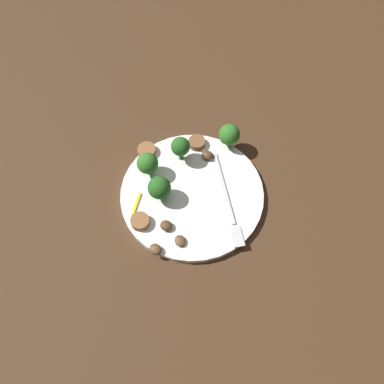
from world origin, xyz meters
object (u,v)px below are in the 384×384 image
at_px(plate, 192,194).
at_px(sausage_slice_2, 147,150).
at_px(sausage_slice_0, 197,143).
at_px(mushroom_0, 208,155).
at_px(sausage_slice_1, 140,221).
at_px(mushroom_2, 156,249).
at_px(fork, 229,205).
at_px(broccoli_floret_2, 181,147).
at_px(pepper_strip_0, 137,204).
at_px(broccoli_floret_1, 148,163).
at_px(broccoli_floret_3, 229,135).
at_px(mushroom_3, 180,241).
at_px(broccoli_floret_0, 159,186).

distance_m(plate, sausage_slice_2, 0.12).
distance_m(sausage_slice_0, mushroom_0, 0.03).
height_order(plate, sausage_slice_1, sausage_slice_1).
distance_m(plate, mushroom_2, 0.12).
height_order(fork, sausage_slice_0, sausage_slice_0).
xyz_separation_m(broccoli_floret_2, pepper_strip_0, (0.08, -0.09, -0.03)).
bearing_deg(sausage_slice_1, plate, 115.43).
relative_size(broccoli_floret_1, mushroom_2, 2.31).
bearing_deg(sausage_slice_0, sausage_slice_1, -39.65).
distance_m(broccoli_floret_1, mushroom_0, 0.11).
bearing_deg(pepper_strip_0, broccoli_floret_2, 132.76).
distance_m(sausage_slice_1, sausage_slice_2, 0.14).
distance_m(plate, broccoli_floret_3, 0.13).
height_order(broccoli_floret_3, mushroom_3, broccoli_floret_3).
height_order(broccoli_floret_0, broccoli_floret_3, broccoli_floret_0).
height_order(plate, broccoli_floret_1, broccoli_floret_1).
relative_size(mushroom_2, mushroom_3, 1.04).
xyz_separation_m(broccoli_floret_2, mushroom_3, (0.16, -0.03, -0.03)).
height_order(plate, broccoli_floret_3, broccoli_floret_3).
distance_m(broccoli_floret_0, broccoli_floret_2, 0.08).
bearing_deg(sausage_slice_0, plate, -14.17).
distance_m(broccoli_floret_2, mushroom_3, 0.17).
bearing_deg(mushroom_2, sausage_slice_0, 153.14).
xyz_separation_m(plate, broccoli_floret_1, (-0.05, -0.07, 0.04)).
bearing_deg(broccoli_floret_2, broccoli_floret_1, -69.77).
bearing_deg(sausage_slice_1, broccoli_floret_1, 165.65).
xyz_separation_m(fork, broccoli_floret_0, (-0.04, -0.11, 0.03)).
height_order(broccoli_floret_0, pepper_strip_0, broccoli_floret_0).
distance_m(plate, sausage_slice_1, 0.10).
height_order(broccoli_floret_0, mushroom_3, broccoli_floret_0).
distance_m(fork, mushroom_3, 0.10).
bearing_deg(broccoli_floret_0, sausage_slice_1, -39.12).
relative_size(broccoli_floret_0, sausage_slice_1, 1.60).
distance_m(plate, pepper_strip_0, 0.10).
relative_size(broccoli_floret_1, sausage_slice_1, 1.57).
xyz_separation_m(fork, mushroom_3, (0.05, -0.09, 0.00)).
bearing_deg(broccoli_floret_1, broccoli_floret_3, 104.34).
height_order(mushroom_0, pepper_strip_0, mushroom_0).
xyz_separation_m(broccoli_floret_3, mushroom_0, (0.02, -0.04, -0.02)).
bearing_deg(broccoli_floret_1, mushroom_2, -1.86).
xyz_separation_m(plate, sausage_slice_1, (0.04, -0.09, 0.01)).
distance_m(fork, broccoli_floret_3, 0.13).
height_order(plate, mushroom_0, mushroom_0).
bearing_deg(sausage_slice_1, sausage_slice_0, 140.35).
xyz_separation_m(plate, sausage_slice_0, (-0.10, 0.02, 0.01)).
height_order(fork, broccoli_floret_0, broccoli_floret_0).
height_order(mushroom_3, pepper_strip_0, mushroom_3).
height_order(fork, broccoli_floret_1, broccoli_floret_1).
xyz_separation_m(sausage_slice_0, pepper_strip_0, (0.11, -0.12, -0.00)).
bearing_deg(mushroom_2, pepper_strip_0, -165.30).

